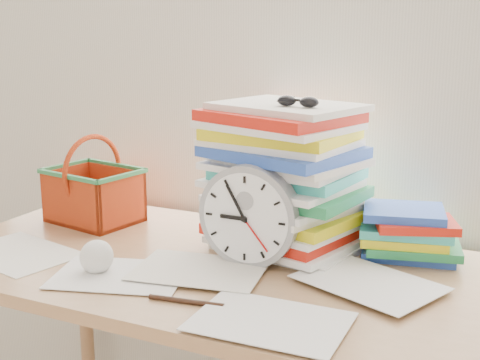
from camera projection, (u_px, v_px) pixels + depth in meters
The scene contains 10 objects.
curtain at pixel (283, 22), 1.76m from camera, with size 2.40×0.01×2.50m, color silver.
desk at pixel (219, 294), 1.58m from camera, with size 1.40×0.70×0.75m.
paper_stack at pixel (286, 177), 1.63m from camera, with size 0.36×0.29×0.36m, color white, non-canonical shape.
clock at pixel (250, 216), 1.52m from camera, with size 0.24×0.24×0.05m, color #949597.
sunglasses at pixel (298, 101), 1.53m from camera, with size 0.12×0.10×0.03m, color black, non-canonical shape.
book_stack at pixel (409, 234), 1.58m from camera, with size 0.24×0.18×0.12m, color white, non-canonical shape.
basket at pixel (93, 180), 1.86m from camera, with size 0.24×0.19×0.24m, color #C33D13, non-canonical shape.
crumpled_ball at pixel (96, 256), 1.50m from camera, with size 0.08×0.08×0.08m, color white.
pen at pixel (186, 301), 1.34m from camera, with size 0.01×0.01×0.16m, color black.
scattered_papers at pixel (219, 261), 1.56m from camera, with size 1.26×0.42×0.02m, color white, non-canonical shape.
Camera 1 is at (0.68, 0.30, 1.30)m, focal length 50.00 mm.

